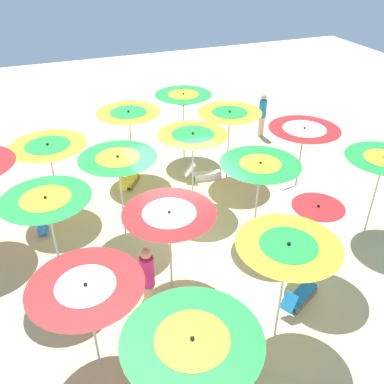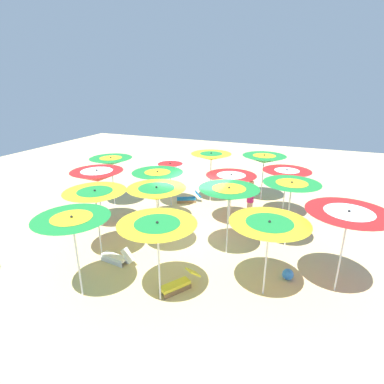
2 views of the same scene
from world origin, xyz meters
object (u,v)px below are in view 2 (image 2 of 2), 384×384
object	(u,v)px
beach_umbrella_4	(170,167)
beachgoer_0	(250,199)
beach_umbrella_2	(95,197)
beach_umbrella_11	(269,229)
beach_umbrella_12	(264,159)
beach_umbrella_6	(157,194)
beach_umbrella_3	(73,225)
beach_umbrella_7	(157,229)
beach_umbrella_10	(229,194)
beach_umbrella_0	(111,161)
lounger_1	(188,199)
beach_umbrella_8	(211,157)
beach_ball	(288,274)
beach_umbrella_14	(291,187)
lounger_0	(178,284)
beach_umbrella_13	(286,175)
beach_umbrella_5	(158,176)
beach_umbrella_15	(348,219)
beach_umbrella_1	(97,176)
lounger_2	(116,257)
beach_umbrella_9	(231,179)

from	to	relation	value
beach_umbrella_4	beachgoer_0	xyz separation A→B (m)	(3.91, -0.27, -0.96)
beach_umbrella_2	beach_umbrella_11	world-z (taller)	beach_umbrella_2
beach_umbrella_12	beach_umbrella_6	bearing A→B (deg)	-111.22
beach_umbrella_3	beach_umbrella_6	distance (m)	3.15
beach_umbrella_7	beach_umbrella_10	xyz separation A→B (m)	(1.02, 3.07, 0.04)
beach_umbrella_0	lounger_1	bearing A→B (deg)	26.46
beach_umbrella_2	beach_umbrella_8	xyz separation A→B (m)	(1.82, 6.34, 0.10)
beach_umbrella_0	beachgoer_0	size ratio (longest dim) A/B	1.31
beach_ball	beach_umbrella_4	bearing A→B (deg)	145.53
beach_umbrella_14	lounger_0	distance (m)	5.07
beach_umbrella_13	beachgoer_0	distance (m)	1.88
beach_umbrella_4	beach_umbrella_5	distance (m)	2.01
beach_umbrella_6	beach_umbrella_10	distance (m)	2.42
beach_umbrella_10	beachgoer_0	world-z (taller)	beach_umbrella_10
beach_umbrella_3	beach_umbrella_15	world-z (taller)	beach_umbrella_15
beach_umbrella_0	beach_umbrella_1	bearing A→B (deg)	-66.89
beach_umbrella_3	beach_umbrella_4	world-z (taller)	beach_umbrella_3
beach_umbrella_15	lounger_2	xyz separation A→B (m)	(-6.72, -1.18, -2.07)
beach_umbrella_12	beach_umbrella_14	distance (m)	4.72
beach_umbrella_2	lounger_0	bearing A→B (deg)	-12.07
beach_umbrella_0	beach_ball	bearing A→B (deg)	-20.05
beach_umbrella_9	beach_umbrella_10	distance (m)	2.47
beach_umbrella_7	lounger_2	size ratio (longest dim) A/B	1.87
beach_umbrella_1	beach_umbrella_3	bearing A→B (deg)	-59.50
beach_umbrella_5	beach_umbrella_10	xyz separation A→B (m)	(3.36, -1.32, 0.12)
beach_umbrella_0	beach_umbrella_12	distance (m)	7.40
beach_umbrella_15	beach_umbrella_11	bearing A→B (deg)	-153.76
beach_umbrella_6	beach_umbrella_8	world-z (taller)	beach_umbrella_8
beach_umbrella_3	beach_umbrella_5	distance (m)	5.08
beach_umbrella_1	beach_umbrella_8	size ratio (longest dim) A/B	0.98
beach_umbrella_11	beach_umbrella_5	bearing A→B (deg)	148.24
beach_umbrella_0	beach_umbrella_6	world-z (taller)	beach_umbrella_6
beach_umbrella_0	beach_umbrella_3	distance (m)	6.91
beach_umbrella_10	beach_umbrella_12	size ratio (longest dim) A/B	1.05
beach_umbrella_0	beach_umbrella_7	bearing A→B (deg)	-45.32
beach_umbrella_11	beach_umbrella_9	bearing A→B (deg)	117.46
beach_umbrella_0	beach_umbrella_6	xyz separation A→B (m)	(4.06, -3.06, -0.02)
lounger_1	beach_ball	size ratio (longest dim) A/B	3.57
beach_umbrella_8	beach_umbrella_13	world-z (taller)	beach_umbrella_8
beach_umbrella_6	lounger_0	xyz separation A→B (m)	(1.57, -1.77, -1.97)
beach_umbrella_10	beach_umbrella_13	xyz separation A→B (m)	(1.46, 3.93, -0.25)
beach_umbrella_9	beach_umbrella_12	distance (m)	3.43
beach_umbrella_11	lounger_2	distance (m)	5.17
beach_umbrella_10	beach_umbrella_9	bearing A→B (deg)	103.25
beach_umbrella_4	lounger_1	bearing A→B (deg)	47.44
beach_umbrella_8	lounger_1	distance (m)	2.39
beach_umbrella_9	beach_umbrella_2	bearing A→B (deg)	-129.16
beach_umbrella_9	beach_umbrella_13	bearing A→B (deg)	37.16
beach_umbrella_1	beach_umbrella_4	world-z (taller)	beach_umbrella_1
beach_umbrella_1	beach_umbrella_15	xyz separation A→B (m)	(8.93, -0.95, 0.09)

